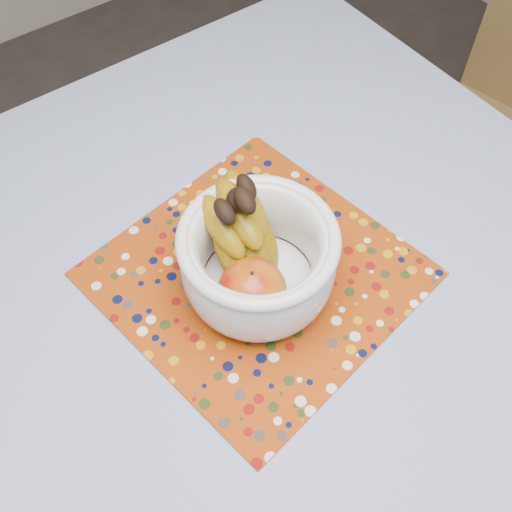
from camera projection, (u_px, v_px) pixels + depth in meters
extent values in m
plane|color=#2D2826|center=(250.00, 495.00, 1.44)|extent=(4.00, 4.00, 0.00)
cube|color=brown|center=(246.00, 373.00, 0.83)|extent=(1.20, 1.20, 0.04)
cylinder|color=brown|center=(294.00, 165.00, 1.56)|extent=(0.06, 0.06, 0.71)
cube|color=brown|center=(505.00, 179.00, 1.33)|extent=(0.47, 0.47, 0.04)
cylinder|color=brown|center=(500.00, 341.00, 1.40)|extent=(0.04, 0.04, 0.48)
cylinder|color=brown|center=(367.00, 252.00, 1.54)|extent=(0.04, 0.04, 0.48)
cylinder|color=brown|center=(445.00, 170.00, 1.70)|extent=(0.04, 0.04, 0.48)
cube|color=slate|center=(246.00, 366.00, 0.81)|extent=(1.32, 1.32, 0.01)
cube|color=#883007|center=(257.00, 274.00, 0.89)|extent=(0.46, 0.46, 0.00)
cylinder|color=silver|center=(258.00, 286.00, 0.87)|extent=(0.11, 0.11, 0.01)
cylinder|color=silver|center=(258.00, 282.00, 0.86)|extent=(0.16, 0.16, 0.01)
torus|color=silver|center=(258.00, 239.00, 0.77)|extent=(0.22, 0.22, 0.02)
ellipsoid|color=maroon|center=(252.00, 290.00, 0.79)|extent=(0.09, 0.09, 0.08)
sphere|color=black|center=(239.00, 200.00, 0.77)|extent=(0.03, 0.03, 0.03)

